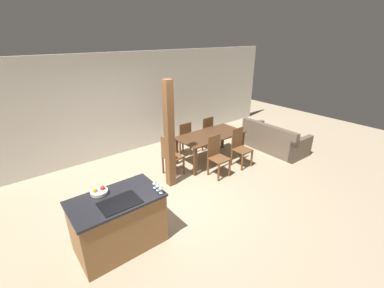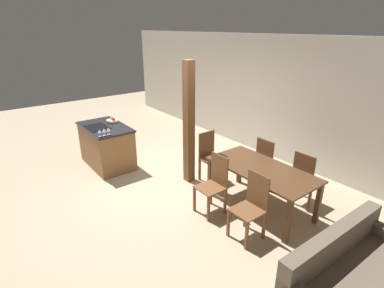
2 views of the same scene
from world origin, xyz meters
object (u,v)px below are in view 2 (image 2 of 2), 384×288
object	(u,v)px
couch	(357,286)
dining_chair_far_right	(306,178)
wine_glass_middle	(104,130)
dining_chair_far_left	(268,162)
fruit_bowl	(112,120)
kitchen_island	(107,146)
wine_glass_far	(108,129)
dining_chair_head_end	(210,156)
dining_table	(261,174)
dining_chair_near_left	(214,183)
dining_chair_near_right	(251,206)
timber_post	(189,124)
wine_glass_near	(100,131)

from	to	relation	value
couch	dining_chair_far_right	bearing A→B (deg)	50.17
wine_glass_middle	dining_chair_far_left	world-z (taller)	wine_glass_middle
couch	fruit_bowl	bearing A→B (deg)	96.09
kitchen_island	dining_chair_far_left	bearing A→B (deg)	36.23
wine_glass_far	dining_chair_head_end	distance (m)	2.02
wine_glass_far	dining_chair_far_left	size ratio (longest dim) A/B	0.15
dining_table	dining_chair_near_left	xyz separation A→B (m)	(-0.40, -0.66, -0.13)
dining_chair_near_right	dining_chair_far_left	distance (m)	1.54
wine_glass_far	timber_post	world-z (taller)	timber_post
dining_chair_near_left	dining_chair_near_right	xyz separation A→B (m)	(0.80, 0.00, 0.00)
dining_chair_head_end	dining_chair_near_left	bearing A→B (deg)	-127.31
timber_post	dining_chair_far_right	bearing A→B (deg)	27.98
dining_table	dining_chair_far_left	bearing A→B (deg)	121.15
dining_chair_near_left	dining_table	bearing A→B (deg)	58.85
wine_glass_far	dining_chair_near_left	bearing A→B (deg)	21.07
wine_glass_middle	dining_table	xyz separation A→B (m)	(2.54, 1.57, -0.37)
kitchen_island	dining_table	distance (m)	3.41
wine_glass_near	couch	xyz separation A→B (m)	(4.44, 1.02, -0.73)
dining_chair_far_right	wine_glass_middle	bearing A→B (deg)	37.23
kitchen_island	dining_chair_head_end	distance (m)	2.29
fruit_bowl	dining_chair_far_right	xyz separation A→B (m)	(3.67, 1.76, -0.43)
dining_chair_far_left	dining_chair_head_end	distance (m)	1.09
dining_chair_far_left	wine_glass_middle	bearing A→B (deg)	46.20
dining_chair_near_left	couch	xyz separation A→B (m)	(2.30, 0.02, -0.22)
dining_table	dining_chair_head_end	size ratio (longest dim) A/B	1.83
timber_post	kitchen_island	bearing A→B (deg)	-148.69
fruit_bowl	dining_chair_near_right	world-z (taller)	fruit_bowl
dining_chair_near_left	timber_post	world-z (taller)	timber_post
dining_chair_far_left	dining_chair_head_end	xyz separation A→B (m)	(-0.87, -0.66, 0.00)
kitchen_island	timber_post	xyz separation A→B (m)	(1.64, 1.00, 0.71)
wine_glass_middle	dining_chair_far_left	xyz separation A→B (m)	(2.14, 2.23, -0.50)
dining_chair_near_right	couch	bearing A→B (deg)	0.70
kitchen_island	timber_post	size ratio (longest dim) A/B	0.57
dining_chair_near_right	kitchen_island	bearing A→B (deg)	-169.09
wine_glass_far	dining_chair_far_right	xyz separation A→B (m)	(2.94, 2.14, -0.50)
dining_chair_near_left	wine_glass_far	bearing A→B (deg)	-158.93
fruit_bowl	couch	xyz separation A→B (m)	(5.17, 0.45, -0.65)
dining_chair_near_right	couch	world-z (taller)	dining_chair_near_right
wine_glass_near	dining_chair_near_right	world-z (taller)	wine_glass_near
kitchen_island	dining_chair_far_right	world-z (taller)	dining_chair_far_right
timber_post	wine_glass_middle	bearing A→B (deg)	-130.49
wine_glass_near	dining_chair_head_end	size ratio (longest dim) A/B	0.15
kitchen_island	dining_table	size ratio (longest dim) A/B	0.75
dining_chair_near_left	couch	bearing A→B (deg)	0.46
kitchen_island	dining_chair_near_left	bearing A→B (deg)	13.99
fruit_bowl	dining_table	world-z (taller)	fruit_bowl
fruit_bowl	couch	bearing A→B (deg)	5.03
wine_glass_far	dining_chair_far_left	xyz separation A→B (m)	(2.14, 2.14, -0.50)
wine_glass_far	timber_post	distance (m)	1.56
wine_glass_near	dining_chair_near_right	size ratio (longest dim) A/B	0.15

